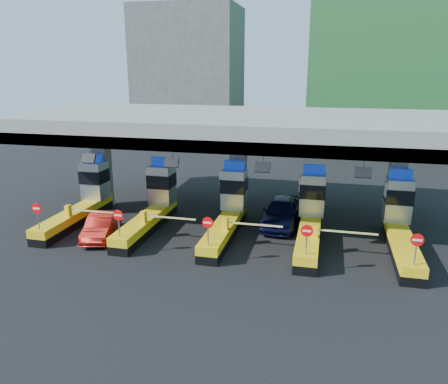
# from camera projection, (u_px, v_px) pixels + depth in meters

# --- Properties ---
(ground) EXTENTS (120.00, 120.00, 0.00)m
(ground) POSITION_uv_depth(u_px,v_px,m) (228.00, 232.00, 27.23)
(ground) COLOR black
(ground) RESTS_ON ground
(toll_canopy) EXTENTS (28.00, 12.09, 7.00)m
(toll_canopy) POSITION_uv_depth(u_px,v_px,m) (238.00, 128.00, 28.23)
(toll_canopy) COLOR slate
(toll_canopy) RESTS_ON ground
(toll_lane_far_left) EXTENTS (4.43, 8.00, 4.16)m
(toll_lane_far_left) POSITION_uv_depth(u_px,v_px,m) (84.00, 198.00, 29.35)
(toll_lane_far_left) COLOR black
(toll_lane_far_left) RESTS_ON ground
(toll_lane_left) EXTENTS (4.43, 8.00, 4.16)m
(toll_lane_left) POSITION_uv_depth(u_px,v_px,m) (154.00, 204.00, 28.23)
(toll_lane_left) COLOR black
(toll_lane_left) RESTS_ON ground
(toll_lane_center) EXTENTS (4.43, 8.00, 4.16)m
(toll_lane_center) POSITION_uv_depth(u_px,v_px,m) (229.00, 209.00, 27.11)
(toll_lane_center) COLOR black
(toll_lane_center) RESTS_ON ground
(toll_lane_right) EXTENTS (4.43, 8.00, 4.16)m
(toll_lane_right) POSITION_uv_depth(u_px,v_px,m) (311.00, 215.00, 25.98)
(toll_lane_right) COLOR black
(toll_lane_right) RESTS_ON ground
(toll_lane_far_right) EXTENTS (4.43, 8.00, 4.16)m
(toll_lane_far_right) POSITION_uv_depth(u_px,v_px,m) (400.00, 222.00, 24.86)
(toll_lane_far_right) COLOR black
(toll_lane_far_right) RESTS_ON ground
(bg_building_scaffold) EXTENTS (18.00, 12.00, 28.00)m
(bg_building_scaffold) POSITION_uv_depth(u_px,v_px,m) (391.00, 31.00, 50.61)
(bg_building_scaffold) COLOR #1E5926
(bg_building_scaffold) RESTS_ON ground
(bg_building_concrete) EXTENTS (14.00, 10.00, 18.00)m
(bg_building_concrete) POSITION_uv_depth(u_px,v_px,m) (189.00, 74.00, 61.56)
(bg_building_concrete) COLOR #4C4C49
(bg_building_concrete) RESTS_ON ground
(van) EXTENTS (2.38, 5.50, 1.85)m
(van) POSITION_uv_depth(u_px,v_px,m) (282.00, 212.00, 28.12)
(van) COLOR black
(van) RESTS_ON ground
(red_car) EXTENTS (2.51, 4.54, 1.42)m
(red_car) POSITION_uv_depth(u_px,v_px,m) (101.00, 226.00, 26.20)
(red_car) COLOR maroon
(red_car) RESTS_ON ground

